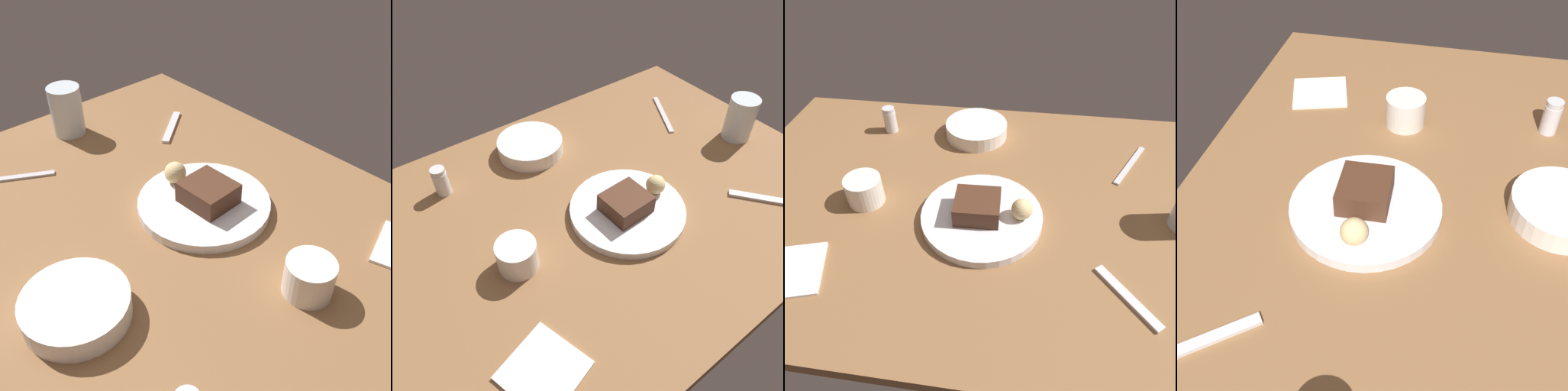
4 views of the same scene
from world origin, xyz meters
The scene contains 11 objects.
dining_table centered at (0.00, 0.00, 1.50)cm, with size 120.00×84.00×3.00cm, color brown.
dessert_plate centered at (-3.49, 6.61, 3.99)cm, with size 26.63×26.63×1.99cm, color silver.
chocolate_cake_slice centered at (-2.57, 6.88, 7.21)cm, with size 9.67×8.86×4.44cm, color #472819.
bread_roll centered at (-12.07, 6.50, 7.28)cm, with size 4.58×4.58×4.58cm, color #DBC184.
salt_shaker centered at (27.62, -25.62, 6.67)cm, with size 3.61×3.61×7.45cm.
water_glass centered at (-47.95, 2.40, 9.10)cm, with size 7.85×7.85×12.20cm, color silver.
side_bowl centered at (2.48, -26.43, 5.05)cm, with size 17.39×17.39×4.09cm, color white.
coffee_cup centered at (23.90, 4.21, 6.28)cm, with size 8.34×8.34×6.56cm, color silver.
dessert_spoon centered at (-32.32, 22.46, 3.35)cm, with size 15.00×1.80×0.70cm, color silver.
butter_knife centered at (-39.28, -17.84, 3.25)cm, with size 19.00×1.40×0.50cm, color silver.
folded_napkin centered at (31.40, 25.47, 3.30)cm, with size 12.32×12.29×0.60cm, color white.
Camera 2 is at (41.53, 51.25, 70.99)cm, focal length 36.54 mm.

